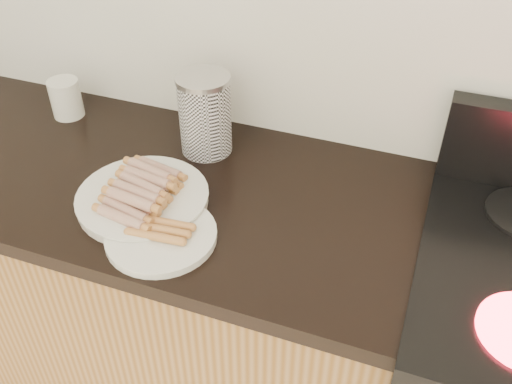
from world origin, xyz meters
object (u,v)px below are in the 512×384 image
(main_plate, at_px, (143,199))
(canister, at_px, (205,114))
(side_plate, at_px, (161,236))
(mug, at_px, (66,98))

(main_plate, bearing_deg, canister, 79.00)
(side_plate, distance_m, mug, 0.61)
(side_plate, xyz_separation_m, mug, (-0.48, 0.36, 0.04))
(side_plate, height_order, mug, mug)
(main_plate, xyz_separation_m, side_plate, (0.09, -0.09, -0.00))
(main_plate, xyz_separation_m, canister, (0.05, 0.25, 0.09))
(main_plate, relative_size, mug, 2.81)
(canister, bearing_deg, mug, 177.25)
(main_plate, distance_m, canister, 0.27)
(main_plate, bearing_deg, side_plate, -44.32)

